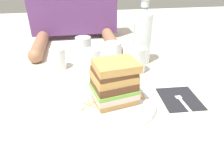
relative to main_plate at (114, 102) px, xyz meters
The scene contains 26 objects.
ground_plane 0.03m from the main_plate, 126.64° to the left, with size 3.00×3.00×0.00m, color beige.
main_plate is the anchor object (origin of this frame).
sandwich 0.07m from the main_plate, ahead, with size 0.14×0.12×0.13m.
carrot_shred_0 0.07m from the main_plate, 167.41° to the right, with size 0.00×0.00×0.03m, color orange.
carrot_shred_1 0.06m from the main_plate, behind, with size 0.00×0.00×0.02m, color orange.
carrot_shred_2 0.08m from the main_plate, behind, with size 0.00×0.00×0.03m, color orange.
carrot_shred_3 0.10m from the main_plate, 164.03° to the right, with size 0.00×0.00×0.02m, color orange.
carrot_shred_4 0.07m from the main_plate, behind, with size 0.00×0.00×0.02m, color orange.
carrot_shred_5 0.10m from the main_plate, ahead, with size 0.00×0.00×0.03m, color orange.
carrot_shred_6 0.07m from the main_plate, ahead, with size 0.00×0.00×0.02m, color orange.
carrot_shred_7 0.08m from the main_plate, ahead, with size 0.00×0.00×0.03m, color orange.
carrot_shred_8 0.07m from the main_plate, 20.60° to the left, with size 0.00×0.00×0.03m, color orange.
carrot_shred_9 0.06m from the main_plate, 19.19° to the left, with size 0.00×0.00×0.03m, color orange.
carrot_shred_10 0.07m from the main_plate, 11.93° to the left, with size 0.00×0.00×0.03m, color orange.
carrot_shred_11 0.07m from the main_plate, ahead, with size 0.00×0.00×0.02m, color orange.
carrot_shred_12 0.08m from the main_plate, ahead, with size 0.00×0.00×0.02m, color orange.
carrot_shred_13 0.07m from the main_plate, ahead, with size 0.00×0.00×0.02m, color orange.
napkin_dark 0.21m from the main_plate, ahead, with size 0.12×0.13×0.00m, color black.
fork 0.21m from the main_plate, ahead, with size 0.02×0.17×0.00m.
knife 0.15m from the main_plate, behind, with size 0.03×0.20×0.00m.
juice_glass 0.24m from the main_plate, 57.71° to the left, with size 0.07×0.07×0.10m.
water_bottle 0.35m from the main_plate, 58.94° to the left, with size 0.07×0.07×0.27m.
empty_tumbler_0 0.34m from the main_plate, 121.23° to the left, with size 0.06×0.06×0.08m, color silver.
empty_tumbler_1 0.27m from the main_plate, 98.11° to the left, with size 0.07×0.07×0.08m, color silver.
empty_tumbler_2 0.32m from the main_plate, 79.89° to the left, with size 0.07×0.07×0.09m, color silver.
empty_tumbler_3 0.39m from the main_plate, 99.76° to the left, with size 0.07×0.07×0.09m, color silver.
Camera 1 is at (-0.07, -0.51, 0.36)m, focal length 32.16 mm.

